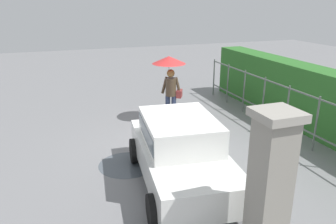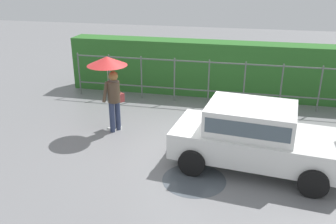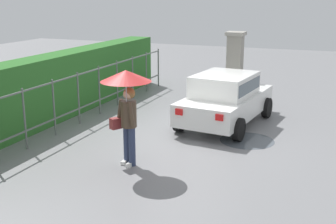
# 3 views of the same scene
# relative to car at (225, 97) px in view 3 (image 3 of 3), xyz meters

# --- Properties ---
(ground_plane) EXTENTS (40.00, 40.00, 0.00)m
(ground_plane) POSITION_rel_car_xyz_m (-1.50, 0.56, -0.80)
(ground_plane) COLOR slate
(car) EXTENTS (3.88, 2.20, 1.48)m
(car) POSITION_rel_car_xyz_m (0.00, 0.00, 0.00)
(car) COLOR white
(car) RESTS_ON ground
(pedestrian) EXTENTS (1.07, 1.07, 2.12)m
(pedestrian) POSITION_rel_car_xyz_m (-3.83, 1.15, 0.83)
(pedestrian) COLOR #2D3856
(pedestrian) RESTS_ON ground
(gate_pillar) EXTENTS (0.60, 0.60, 2.42)m
(gate_pillar) POSITION_rel_car_xyz_m (2.53, 0.37, 0.44)
(gate_pillar) COLOR gray
(gate_pillar) RESTS_ON ground
(fence_section) EXTENTS (10.46, 0.05, 1.50)m
(fence_section) POSITION_rel_car_xyz_m (-0.90, 3.90, 0.02)
(fence_section) COLOR #59605B
(fence_section) RESTS_ON ground
(hedge_row) EXTENTS (11.41, 0.90, 1.90)m
(hedge_row) POSITION_rel_car_xyz_m (-0.90, 4.91, 0.15)
(hedge_row) COLOR #2D6B28
(hedge_row) RESTS_ON ground
(puddle_near) EXTENTS (1.39, 1.39, 0.00)m
(puddle_near) POSITION_rel_car_xyz_m (-1.19, -0.91, -0.80)
(puddle_near) COLOR #4C545B
(puddle_near) RESTS_ON ground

